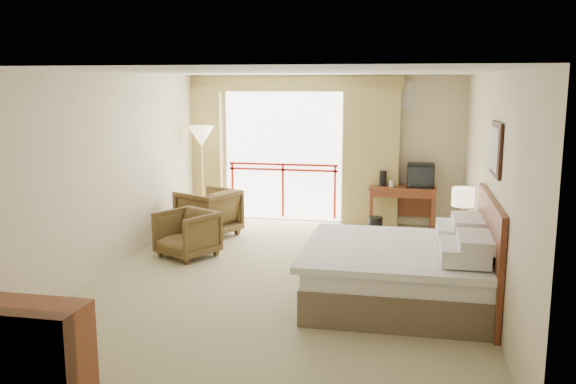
% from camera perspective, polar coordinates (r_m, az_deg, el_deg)
% --- Properties ---
extents(floor, '(7.00, 7.00, 0.00)m').
position_cam_1_polar(floor, '(8.21, -0.01, -8.07)').
color(floor, '#969168').
rests_on(floor, ground).
extents(ceiling, '(7.00, 7.00, 0.00)m').
position_cam_1_polar(ceiling, '(7.79, -0.01, 11.14)').
color(ceiling, white).
rests_on(ceiling, wall_back).
extents(wall_back, '(5.00, 0.00, 5.00)m').
position_cam_1_polar(wall_back, '(11.31, 3.54, 4.01)').
color(wall_back, beige).
rests_on(wall_back, ground).
extents(wall_front, '(5.00, 0.00, 5.00)m').
position_cam_1_polar(wall_front, '(4.58, -8.81, -5.48)').
color(wall_front, beige).
rests_on(wall_front, ground).
extents(wall_left, '(0.00, 7.00, 7.00)m').
position_cam_1_polar(wall_left, '(8.73, -16.32, 1.75)').
color(wall_left, beige).
rests_on(wall_left, ground).
extents(wall_right, '(0.00, 7.00, 7.00)m').
position_cam_1_polar(wall_right, '(7.79, 18.33, 0.65)').
color(wall_right, beige).
rests_on(wall_right, ground).
extents(balcony_door, '(2.40, 0.00, 2.40)m').
position_cam_1_polar(balcony_door, '(11.44, -0.46, 3.35)').
color(balcony_door, white).
rests_on(balcony_door, wall_back).
extents(balcony_railing, '(2.09, 0.03, 1.02)m').
position_cam_1_polar(balcony_railing, '(11.48, -0.48, 1.42)').
color(balcony_railing, '#A01A0D').
rests_on(balcony_railing, wall_back).
extents(curtain_left, '(1.00, 0.26, 2.50)m').
position_cam_1_polar(curtain_left, '(11.76, -8.50, 3.68)').
color(curtain_left, olive).
rests_on(curtain_left, wall_back).
extents(curtain_right, '(1.00, 0.26, 2.50)m').
position_cam_1_polar(curtain_right, '(11.08, 7.79, 3.29)').
color(curtain_right, olive).
rests_on(curtain_right, wall_back).
extents(valance, '(4.40, 0.22, 0.28)m').
position_cam_1_polar(valance, '(11.26, -0.58, 10.13)').
color(valance, olive).
rests_on(valance, wall_back).
extents(hvac_vent, '(0.50, 0.04, 0.50)m').
position_cam_1_polar(hvac_vent, '(11.11, 10.31, 8.93)').
color(hvac_vent, silver).
rests_on(hvac_vent, wall_back).
extents(bed, '(2.13, 2.06, 0.97)m').
position_cam_1_polar(bed, '(7.37, 10.61, -7.32)').
color(bed, brown).
rests_on(bed, floor).
extents(headboard, '(0.06, 2.10, 1.30)m').
position_cam_1_polar(headboard, '(7.35, 18.24, -5.50)').
color(headboard, '#582212').
rests_on(headboard, wall_right).
extents(framed_art, '(0.04, 0.72, 0.60)m').
position_cam_1_polar(framed_art, '(7.13, 18.88, 3.82)').
color(framed_art, black).
rests_on(framed_art, wall_right).
extents(nightstand, '(0.44, 0.51, 0.58)m').
position_cam_1_polar(nightstand, '(8.83, 15.86, -5.15)').
color(nightstand, '#582212').
rests_on(nightstand, floor).
extents(table_lamp, '(0.31, 0.31, 0.54)m').
position_cam_1_polar(table_lamp, '(8.72, 16.07, -0.52)').
color(table_lamp, tan).
rests_on(table_lamp, nightstand).
extents(phone, '(0.21, 0.18, 0.09)m').
position_cam_1_polar(phone, '(8.60, 15.71, -3.25)').
color(phone, black).
rests_on(phone, nightstand).
extents(desk, '(1.16, 0.56, 0.76)m').
position_cam_1_polar(desk, '(11.04, 10.67, -0.30)').
color(desk, '#582212').
rests_on(desk, floor).
extents(tv, '(0.47, 0.37, 0.42)m').
position_cam_1_polar(tv, '(10.92, 12.30, 1.53)').
color(tv, black).
rests_on(tv, desk).
extents(coffee_maker, '(0.16, 0.16, 0.27)m').
position_cam_1_polar(coffee_maker, '(10.95, 8.88, 1.26)').
color(coffee_maker, black).
rests_on(coffee_maker, desk).
extents(cup, '(0.09, 0.09, 0.11)m').
position_cam_1_polar(cup, '(10.91, 9.65, 0.77)').
color(cup, white).
rests_on(cup, desk).
extents(wastebasket, '(0.28, 0.28, 0.30)m').
position_cam_1_polar(wastebasket, '(10.55, 8.18, -3.14)').
color(wastebasket, black).
rests_on(wastebasket, floor).
extents(armchair_far, '(1.16, 1.15, 0.80)m').
position_cam_1_polar(armchair_far, '(10.50, -7.41, -4.04)').
color(armchair_far, '#48351A').
rests_on(armchair_far, floor).
extents(armchair_near, '(1.02, 1.03, 0.70)m').
position_cam_1_polar(armchair_near, '(9.30, -9.35, -5.97)').
color(armchair_near, '#48351A').
rests_on(armchair_near, floor).
extents(side_table, '(0.45, 0.45, 0.50)m').
position_cam_1_polar(side_table, '(9.95, -8.76, -2.86)').
color(side_table, black).
rests_on(side_table, floor).
extents(book, '(0.27, 0.27, 0.02)m').
position_cam_1_polar(book, '(9.92, -8.78, -1.96)').
color(book, white).
rests_on(book, side_table).
extents(floor_lamp, '(0.46, 0.46, 1.79)m').
position_cam_1_polar(floor_lamp, '(11.13, -8.11, 4.84)').
color(floor_lamp, tan).
rests_on(floor_lamp, floor).
extents(dresser, '(1.18, 0.50, 0.79)m').
position_cam_1_polar(dresser, '(5.70, -24.01, -13.28)').
color(dresser, '#582212').
rests_on(dresser, floor).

